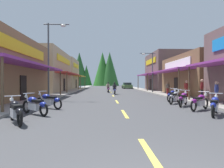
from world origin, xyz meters
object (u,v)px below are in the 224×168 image
Objects in this scene: pedestrian_by_shop at (187,88)px; pedestrian_waiting at (217,91)px; pedestrian_strolling at (202,88)px; motorcycle_parked_right_4 at (172,95)px; rider_cruising_trailing at (108,88)px; streetlamp_left at (52,50)px; parked_car_curbside at (127,86)px; motorcycle_parked_right_3 at (175,97)px; motorcycle_parked_left_2 at (49,100)px; motorcycle_parked_right_2 at (183,99)px; rider_cruising_lead at (115,89)px; pedestrian_browsing at (168,87)px; motorcycle_parked_right_0 at (215,105)px; motorcycle_parked_left_1 at (35,105)px; motorcycle_parked_left_0 at (16,111)px; motorcycle_parked_right_1 at (200,101)px; streetlamp_right at (150,66)px.

pedestrian_by_shop reaches higher than pedestrian_waiting.
motorcycle_parked_right_4 is at bearing -131.35° from pedestrian_strolling.
rider_cruising_trailing is 1.30× the size of pedestrian_waiting.
parked_car_curbside is (9.81, 26.26, -3.64)m from streetlamp_left.
motorcycle_parked_right_3 is 29.31m from parked_car_curbside.
motorcycle_parked_left_2 is at bearing -115.79° from pedestrian_strolling.
pedestrian_strolling reaches higher than motorcycle_parked_right_2.
motorcycle_parked_right_2 is 12.17m from rider_cruising_lead.
pedestrian_strolling is at bearing -150.97° from rider_cruising_trailing.
pedestrian_browsing is 6.76m from pedestrian_strolling.
motorcycle_parked_right_0 is 34.07m from parked_car_curbside.
pedestrian_strolling reaches higher than motorcycle_parked_right_0.
motorcycle_parked_right_4 is 1.00× the size of pedestrian_by_shop.
pedestrian_by_shop is 0.40× the size of parked_car_curbside.
motorcycle_parked_left_1 is 1.05× the size of pedestrian_waiting.
motorcycle_parked_left_0 is (-8.96, -7.80, 0.00)m from motorcycle_parked_right_4.
streetlamp_left reaches higher than motorcycle_parked_right_2.
pedestrian_strolling reaches higher than motorcycle_parked_right_3.
motorcycle_parked_left_1 is 0.95× the size of pedestrian_strolling.
motorcycle_parked_right_1 is 32.47m from parked_car_curbside.
streetlamp_right is 3.31× the size of motorcycle_parked_right_1.
pedestrian_strolling reaches higher than motorcycle_parked_left_0.
motorcycle_parked_right_4 is at bearing 178.38° from parked_car_curbside.
motorcycle_parked_left_0 is 18.39m from pedestrian_browsing.
motorcycle_parked_right_1 is 1.00× the size of pedestrian_by_shop.
rider_cruising_trailing is at bearing 60.47° from motorcycle_parked_right_4.
motorcycle_parked_right_3 is at bearing 35.48° from motorcycle_parked_right_2.
motorcycle_parked_left_2 is at bearing -69.96° from pedestrian_browsing.
streetlamp_right is 3.18× the size of motorcycle_parked_left_0.
streetlamp_left reaches higher than pedestrian_by_shop.
streetlamp_left reaches higher than motorcycle_parked_right_4.
streetlamp_left is 3.71× the size of motorcycle_parked_left_0.
streetlamp_left is at bearing -138.35° from streetlamp_right.
motorcycle_parked_right_4 is 1.06× the size of pedestrian_waiting.
pedestrian_strolling is (11.49, 4.12, 0.57)m from motorcycle_parked_left_2.
motorcycle_parked_right_3 is 0.90× the size of motorcycle_parked_left_2.
motorcycle_parked_left_1 is at bearing 161.95° from rider_cruising_lead.
motorcycle_parked_left_0 is (-8.56, -4.66, 0.00)m from motorcycle_parked_right_2.
rider_cruising_trailing is (5.10, 10.93, -3.67)m from streetlamp_left.
motorcycle_parked_left_0 is at bearing 117.85° from pedestrian_by_shop.
motorcycle_parked_right_4 is at bearing -10.52° from pedestrian_waiting.
motorcycle_parked_right_2 is 3.16m from motorcycle_parked_right_4.
streetlamp_right is 17.98m from motorcycle_parked_right_0.
streetlamp_right is at bearing -39.00° from pedestrian_waiting.
pedestrian_by_shop is 3.90m from pedestrian_browsing.
motorcycle_parked_right_1 is 1.00× the size of motorcycle_parked_right_4.
motorcycle_parked_right_0 is 0.98× the size of pedestrian_strolling.
pedestrian_waiting is at bearing -178.11° from parked_car_curbside.
motorcycle_parked_right_3 is 5.68m from pedestrian_by_shop.
motorcycle_parked_right_4 and motorcycle_parked_left_0 have the same top height.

